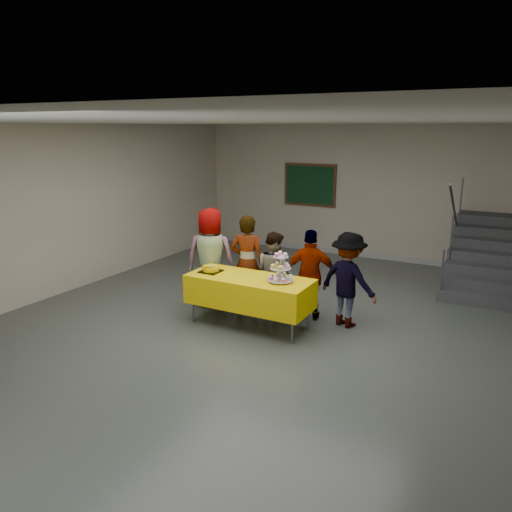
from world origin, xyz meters
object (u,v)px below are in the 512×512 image
at_px(schoolchild_c, 274,272).
at_px(staircase, 487,259).
at_px(cupcake_stand, 281,271).
at_px(schoolchild_e, 348,280).
at_px(schoolchild_a, 211,257).
at_px(bake_table, 250,291).
at_px(schoolchild_b, 247,263).
at_px(bear_cake, 211,268).
at_px(noticeboard, 310,185).
at_px(schoolchild_d, 311,275).

xyz_separation_m(schoolchild_c, staircase, (2.91, 3.28, -0.17)).
xyz_separation_m(cupcake_stand, schoolchild_e, (0.78, 0.71, -0.21)).
height_order(schoolchild_a, schoolchild_e, schoolchild_a).
bearing_deg(schoolchild_c, schoolchild_e, -157.20).
distance_m(bake_table, schoolchild_e, 1.48).
height_order(bake_table, schoolchild_e, schoolchild_e).
distance_m(schoolchild_e, staircase, 3.71).
xyz_separation_m(cupcake_stand, schoolchild_b, (-0.89, 0.60, -0.14)).
relative_size(bake_table, bear_cake, 5.25).
bearing_deg(staircase, schoolchild_c, -131.62).
bearing_deg(staircase, bake_table, -126.07).
bearing_deg(bake_table, schoolchild_c, 88.00).
xyz_separation_m(schoolchild_b, staircase, (3.33, 3.42, -0.30)).
relative_size(bake_table, noticeboard, 1.45).
relative_size(bear_cake, schoolchild_d, 0.25).
bearing_deg(staircase, schoolchild_d, -124.14).
distance_m(bear_cake, schoolchild_b, 0.71).
relative_size(schoolchild_c, schoolchild_d, 0.93).
distance_m(schoolchild_b, noticeboard, 4.39).
xyz_separation_m(bake_table, schoolchild_b, (-0.39, 0.62, 0.23)).
height_order(bear_cake, schoolchild_d, schoolchild_d).
bearing_deg(schoolchild_c, schoolchild_a, 36.79).
bearing_deg(schoolchild_d, staircase, -141.01).
bearing_deg(schoolchild_d, bear_cake, 12.18).
relative_size(cupcake_stand, bear_cake, 1.24).
distance_m(cupcake_stand, bear_cake, 1.17).
relative_size(schoolchild_b, noticeboard, 1.22).
height_order(schoolchild_b, schoolchild_d, schoolchild_b).
height_order(schoolchild_e, staircase, staircase).
bearing_deg(bear_cake, bake_table, 3.20).
bearing_deg(noticeboard, cupcake_stand, -71.82).
bearing_deg(schoolchild_a, schoolchild_b, 169.02).
relative_size(cupcake_stand, schoolchild_e, 0.31).
relative_size(bake_table, schoolchild_a, 1.13).
bearing_deg(bake_table, schoolchild_b, 122.25).
relative_size(bear_cake, schoolchild_e, 0.25).
distance_m(bake_table, schoolchild_a, 1.19).
height_order(bear_cake, staircase, staircase).
bearing_deg(schoolchild_a, noticeboard, -109.34).
distance_m(bear_cake, schoolchild_d, 1.55).
distance_m(schoolchild_b, staircase, 4.78).
bearing_deg(bake_table, cupcake_stand, 2.31).
height_order(bear_cake, schoolchild_c, schoolchild_c).
bearing_deg(schoolchild_d, cupcake_stand, 58.11).
xyz_separation_m(bake_table, schoolchild_a, (-1.03, 0.51, 0.27)).
distance_m(bear_cake, schoolchild_c, 1.06).
relative_size(schoolchild_c, staircase, 0.55).
bearing_deg(schoolchild_a, schoolchild_c, 172.74).
bearing_deg(schoolchild_b, bake_table, 108.49).
bearing_deg(bear_cake, schoolchild_a, 123.98).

